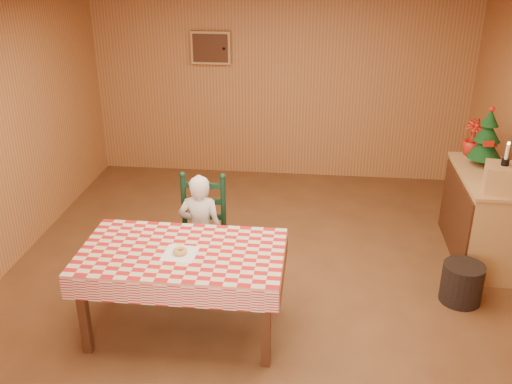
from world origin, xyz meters
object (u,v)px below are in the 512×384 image
Objects in this scene: crate at (502,178)px; shelf_unit at (480,216)px; ladder_chair at (202,233)px; storage_bin at (462,283)px; dining_table at (182,259)px; seated_child at (201,231)px; christmas_tree at (487,139)px.

shelf_unit is at bearing 91.23° from crate.
storage_bin is at bearing -2.23° from ladder_chair.
dining_table is 3.15m from shelf_unit.
christmas_tree is at bearing -158.84° from seated_child.
dining_table is 4.43× the size of storage_bin.
christmas_tree is 1.54m from storage_bin.
shelf_unit reaches higher than storage_bin.
christmas_tree reaches higher than ladder_chair.
ladder_chair is 2.84m from shelf_unit.
crate is at bearing -90.00° from christmas_tree.
dining_table is at bearing 90.00° from seated_child.
ladder_chair is 3.60× the size of crate.
seated_child is at bearing 90.00° from dining_table.
ladder_chair reaches higher than dining_table.
ladder_chair is 1.74× the size of christmas_tree.
crate is at bearing 53.89° from storage_bin.
crate is (2.74, 0.35, 0.55)m from ladder_chair.
seated_child is 3.01m from christmas_tree.
christmas_tree is (0.01, 0.25, 0.74)m from shelf_unit.
storage_bin is at bearing 179.12° from seated_child.
crate is 0.67m from christmas_tree.
christmas_tree reaches higher than seated_child.
crate is (2.74, 1.14, 0.37)m from dining_table.
crate is at bearing 22.60° from dining_table.
seated_child reaches higher than ladder_chair.
christmas_tree reaches higher than crate.
dining_table is 2.67× the size of christmas_tree.
seated_child is 2.85m from shelf_unit.
crate reaches higher than seated_child.
shelf_unit is at bearing 15.44° from ladder_chair.
ladder_chair reaches higher than shelf_unit.
shelf_unit is 0.95m from storage_bin.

